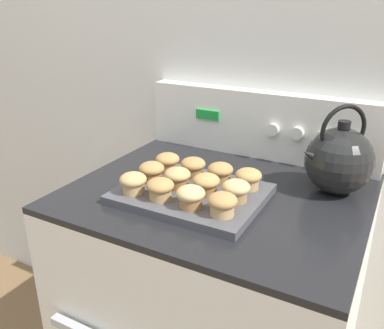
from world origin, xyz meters
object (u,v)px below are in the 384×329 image
(stove_range, at_px, (215,321))
(muffin_r2_c3, at_px, (248,178))
(muffin_r2_c0, at_px, (168,162))
(muffin_r0_c2, at_px, (191,196))
(muffin_r1_c2, at_px, (205,183))
(muffin_r1_c0, at_px, (152,171))
(tea_kettle, at_px, (339,160))
(muffin_pan, at_px, (191,194))
(muffin_r1_c3, at_px, (236,190))
(muffin_r1_c1, at_px, (178,177))
(muffin_r2_c2, at_px, (220,172))
(muffin_r0_c1, at_px, (160,188))
(muffin_r2_c1, at_px, (193,166))
(muffin_r0_c3, at_px, (222,203))
(muffin_r0_c0, at_px, (133,182))

(stove_range, height_order, muffin_r2_c3, muffin_r2_c3)
(muffin_r2_c0, height_order, muffin_r2_c3, same)
(muffin_r0_c2, height_order, muffin_r2_c3, same)
(stove_range, distance_m, muffin_r1_c2, 0.52)
(muffin_r0_c2, xyz_separation_m, muffin_r1_c0, (-0.17, 0.08, 0.00))
(stove_range, height_order, tea_kettle, tea_kettle)
(muffin_pan, bearing_deg, muffin_r1_c2, -0.82)
(muffin_pan, bearing_deg, muffin_r1_c3, 0.28)
(muffin_r1_c1, bearing_deg, muffin_r1_c0, 178.71)
(muffin_r1_c0, relative_size, muffin_r2_c2, 1.00)
(muffin_r1_c1, distance_m, muffin_r2_c0, 0.12)
(muffin_r0_c1, relative_size, muffin_r2_c1, 1.00)
(stove_range, xyz_separation_m, muffin_r1_c3, (0.08, -0.08, 0.52))
(muffin_r0_c3, bearing_deg, muffin_r1_c1, 154.24)
(muffin_r0_c1, relative_size, muffin_r0_c2, 1.00)
(muffin_r2_c3, height_order, tea_kettle, tea_kettle)
(muffin_r0_c0, distance_m, muffin_r0_c1, 0.08)
(muffin_r2_c0, height_order, tea_kettle, tea_kettle)
(muffin_r2_c2, height_order, tea_kettle, tea_kettle)
(muffin_r0_c3, bearing_deg, muffin_r1_c3, 90.33)
(muffin_r0_c1, height_order, muffin_r1_c2, same)
(muffin_r2_c1, bearing_deg, stove_range, -4.65)
(muffin_r2_c0, bearing_deg, tea_kettle, 17.14)
(stove_range, height_order, muffin_pan, muffin_pan)
(muffin_r0_c2, xyz_separation_m, muffin_r1_c3, (0.08, 0.08, 0.00))
(muffin_r1_c3, relative_size, muffin_r2_c0, 1.00)
(muffin_r0_c3, height_order, muffin_r1_c0, same)
(muffin_r2_c3, bearing_deg, stove_range, -175.98)
(muffin_r1_c0, xyz_separation_m, muffin_r2_c0, (0.00, 0.08, 0.00))
(stove_range, distance_m, tea_kettle, 0.64)
(muffin_r1_c1, height_order, muffin_r2_c0, same)
(stove_range, xyz_separation_m, muffin_r2_c0, (-0.17, 0.00, 0.52))
(muffin_r0_c2, xyz_separation_m, muffin_r2_c1, (-0.08, 0.17, 0.00))
(muffin_r0_c2, relative_size, muffin_r2_c3, 1.00)
(muffin_r0_c0, height_order, muffin_r1_c2, same)
(muffin_r0_c0, bearing_deg, muffin_r2_c3, 33.73)
(muffin_r0_c0, height_order, muffin_r0_c3, same)
(muffin_r1_c0, height_order, muffin_r2_c0, same)
(muffin_r0_c0, bearing_deg, muffin_r2_c1, 63.40)
(stove_range, height_order, muffin_r0_c1, muffin_r0_c1)
(muffin_r2_c3, bearing_deg, muffin_r0_c3, -89.94)
(muffin_r2_c1, bearing_deg, muffin_r2_c2, 0.63)
(muffin_r0_c3, bearing_deg, muffin_r2_c2, 116.41)
(muffin_r0_c1, distance_m, muffin_r0_c3, 0.17)
(muffin_r0_c3, distance_m, muffin_r2_c0, 0.30)
(muffin_r0_c3, bearing_deg, tea_kettle, 56.43)
(muffin_r0_c0, relative_size, muffin_r1_c2, 1.00)
(muffin_r1_c3, height_order, tea_kettle, tea_kettle)
(muffin_r1_c2, xyz_separation_m, muffin_r1_c3, (0.08, 0.00, 0.00))
(muffin_r0_c0, height_order, muffin_r0_c2, same)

